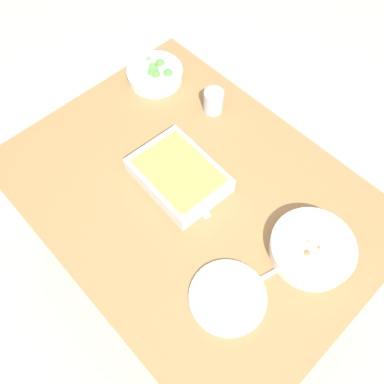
% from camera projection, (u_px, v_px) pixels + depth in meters
% --- Properties ---
extents(ground_plane, '(6.00, 6.00, 0.00)m').
position_uv_depth(ground_plane, '(192.00, 268.00, 1.95)').
color(ground_plane, '#B2A899').
extents(dining_table, '(1.20, 0.90, 0.74)m').
position_uv_depth(dining_table, '(192.00, 205.00, 1.39)').
color(dining_table, olive).
rests_on(dining_table, ground_plane).
extents(stew_bowl, '(0.25, 0.25, 0.06)m').
position_uv_depth(stew_bowl, '(312.00, 248.00, 1.18)').
color(stew_bowl, white).
rests_on(stew_bowl, dining_table).
extents(broccoli_bowl, '(0.21, 0.21, 0.07)m').
position_uv_depth(broccoli_bowl, '(155.00, 73.00, 1.53)').
color(broccoli_bowl, white).
rests_on(broccoli_bowl, dining_table).
extents(baking_dish, '(0.31, 0.23, 0.06)m').
position_uv_depth(baking_dish, '(180.00, 174.00, 1.30)').
color(baking_dish, silver).
rests_on(baking_dish, dining_table).
extents(drink_cup, '(0.07, 0.07, 0.08)m').
position_uv_depth(drink_cup, '(213.00, 102.00, 1.45)').
color(drink_cup, '#B2BCC6').
rests_on(drink_cup, dining_table).
extents(side_plate, '(0.22, 0.22, 0.01)m').
position_uv_depth(side_plate, '(228.00, 297.00, 1.13)').
color(side_plate, white).
rests_on(side_plate, dining_table).
extents(spoon_by_stew, '(0.06, 0.17, 0.01)m').
position_uv_depth(spoon_by_stew, '(280.00, 268.00, 1.17)').
color(spoon_by_stew, silver).
rests_on(spoon_by_stew, dining_table).
extents(fork_on_table, '(0.18, 0.07, 0.01)m').
position_uv_depth(fork_on_table, '(197.00, 199.00, 1.29)').
color(fork_on_table, silver).
rests_on(fork_on_table, dining_table).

